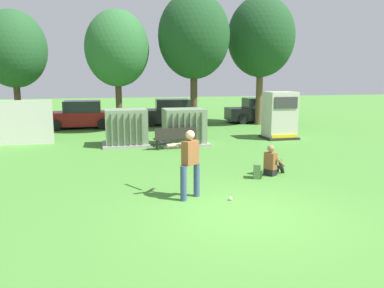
% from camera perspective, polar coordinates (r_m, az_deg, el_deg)
% --- Properties ---
extents(ground_plane, '(96.00, 96.00, 0.00)m').
position_cam_1_polar(ground_plane, '(8.69, 7.80, -10.42)').
color(ground_plane, '#478433').
extents(transformer_west, '(2.10, 1.70, 1.62)m').
position_cam_1_polar(transformer_west, '(16.99, -9.89, 2.40)').
color(transformer_west, '#9E9B93').
rests_on(transformer_west, ground).
extents(transformer_mid_west, '(2.10, 1.70, 1.62)m').
position_cam_1_polar(transformer_mid_west, '(16.96, -1.22, 2.54)').
color(transformer_mid_west, '#9E9B93').
rests_on(transformer_mid_west, ground).
extents(generator_enclosure, '(1.60, 1.40, 2.30)m').
position_cam_1_polar(generator_enclosure, '(19.15, 13.09, 4.20)').
color(generator_enclosure, '#262626').
rests_on(generator_enclosure, ground).
extents(park_bench, '(1.82, 0.51, 0.92)m').
position_cam_1_polar(park_bench, '(15.97, -2.52, 1.14)').
color(park_bench, '#2D2823').
rests_on(park_bench, ground).
extents(batter, '(1.12, 1.46, 1.74)m').
position_cam_1_polar(batter, '(9.44, -0.53, -2.48)').
color(batter, '#384C75').
rests_on(batter, ground).
extents(sports_ball, '(0.09, 0.09, 0.09)m').
position_cam_1_polar(sports_ball, '(9.55, 5.83, -8.18)').
color(sports_ball, white).
rests_on(sports_ball, ground).
extents(seated_spectator, '(0.79, 0.67, 0.96)m').
position_cam_1_polar(seated_spectator, '(12.07, 12.02, -2.82)').
color(seated_spectator, black).
rests_on(seated_spectator, ground).
extents(backpack, '(0.34, 0.37, 0.44)m').
position_cam_1_polar(backpack, '(11.61, 9.82, -4.07)').
color(backpack, '#4C723F').
rests_on(backpack, ground).
extents(tree_left, '(3.37, 3.37, 6.45)m').
position_cam_1_polar(tree_left, '(22.33, -25.32, 12.77)').
color(tree_left, '#4C3828').
rests_on(tree_left, ground).
extents(tree_center_left, '(3.44, 3.44, 6.56)m').
position_cam_1_polar(tree_center_left, '(21.35, -11.23, 13.91)').
color(tree_center_left, '#4C3828').
rests_on(tree_center_left, ground).
extents(tree_center_right, '(3.99, 3.99, 7.62)m').
position_cam_1_polar(tree_center_right, '(21.80, 0.29, 15.92)').
color(tree_center_right, '#4C3828').
rests_on(tree_center_right, ground).
extents(tree_right, '(4.13, 4.13, 7.89)m').
position_cam_1_polar(tree_right, '(24.51, 10.36, 15.56)').
color(tree_right, brown).
rests_on(tree_right, ground).
extents(parked_car_leftmost, '(4.22, 1.96, 1.62)m').
position_cam_1_polar(parked_car_leftmost, '(23.37, -16.42, 4.14)').
color(parked_car_leftmost, maroon).
rests_on(parked_car_leftmost, ground).
extents(parked_car_left_of_center, '(4.31, 2.15, 1.62)m').
position_cam_1_polar(parked_car_left_of_center, '(24.07, -3.23, 4.71)').
color(parked_car_left_of_center, black).
rests_on(parked_car_left_of_center, ground).
extents(parked_car_right_of_center, '(4.27, 2.06, 1.62)m').
position_cam_1_polar(parked_car_right_of_center, '(25.73, 10.00, 4.92)').
color(parked_car_right_of_center, black).
rests_on(parked_car_right_of_center, ground).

